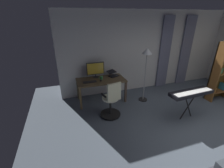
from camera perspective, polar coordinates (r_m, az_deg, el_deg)
The scene contains 14 objects.
ground_plane at distance 4.30m, azimuth 31.75°, elevation -16.40°, with size 8.07×8.07×0.00m, color #525C68.
back_room_partition at distance 5.74m, azimuth 13.04°, elevation 11.63°, with size 6.20×0.10×2.73m, color silver.
curtain_left_panel at distance 6.62m, azimuth 25.59°, elevation 10.78°, with size 0.44×0.06×2.57m, color slate.
curtain_right_panel at distance 6.02m, azimuth 18.92°, elevation 10.71°, with size 0.43×0.06×2.57m, color slate.
desk at distance 4.80m, azimuth -4.09°, elevation 0.70°, with size 1.48×0.74×0.73m.
office_chair at distance 4.06m, azimuth -0.17°, elevation -6.28°, with size 0.56×0.56×1.04m.
computer_monitor at distance 4.88m, azimuth -6.17°, elevation 5.53°, with size 0.56×0.18×0.49m.
computer_keyboard at distance 4.60m, azimuth -8.22°, elevation 0.80°, with size 0.39×0.13×0.02m, color #232328.
laptop at distance 5.04m, azimuth 0.30°, elevation 3.65°, with size 0.41×0.42×0.16m.
computer_mouse at distance 4.64m, azimuth -4.18°, elevation 1.23°, with size 0.06×0.10×0.04m, color black.
mug_coffee at distance 4.78m, azimuth -3.97°, elevation 2.33°, with size 0.13×0.08×0.09m.
bookshelf at distance 5.94m, azimuth 35.93°, elevation 3.88°, with size 0.78×0.30×1.85m.
piano_keyboard at distance 4.37m, azimuth 27.31°, elevation -3.09°, with size 1.20×0.38×0.81m.
floor_lamp at distance 4.68m, azimuth 12.71°, elevation 8.99°, with size 0.29×0.29×1.70m.
Camera 1 is at (2.90, 1.90, 2.53)m, focal length 24.66 mm.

